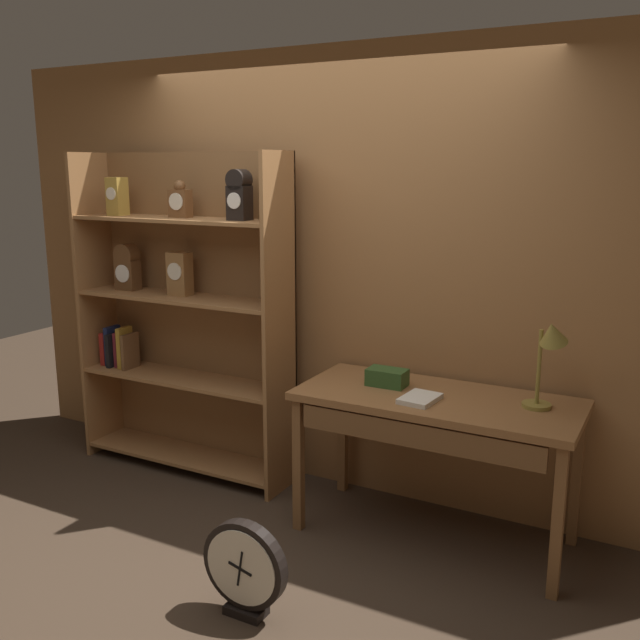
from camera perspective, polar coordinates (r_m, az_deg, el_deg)
The scene contains 8 objects.
ground_plane at distance 3.63m, azimuth -8.75°, elevation -19.97°, with size 10.00×10.00×0.00m, color #3D2D21.
back_wood_panel at distance 4.19m, azimuth 1.07°, elevation 3.67°, with size 4.80×0.05×2.60m, color #9E6B3D.
bookshelf at distance 4.55m, azimuth -11.13°, elevation 0.50°, with size 1.46×0.35×2.02m.
workbench at distance 3.68m, azimuth 9.29°, elevation -7.51°, with size 1.44×0.64×0.78m.
desk_lamp at distance 3.49m, azimuth 18.01°, elevation -2.19°, with size 0.22×0.22×0.46m.
toolbox_small at distance 3.80m, azimuth 5.44°, elevation -4.64°, with size 0.21×0.13×0.09m, color #2D5123.
open_repair_manual at distance 3.58m, azimuth 8.08°, elevation -6.31°, with size 0.16×0.22×0.03m, color silver.
round_clock_large at distance 3.26m, azimuth -6.10°, elevation -19.30°, with size 0.40×0.11×0.44m.
Camera 1 is at (1.89, -2.42, 1.94)m, focal length 39.58 mm.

